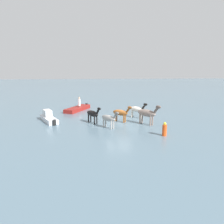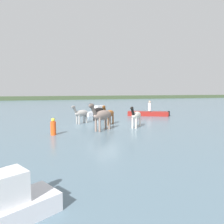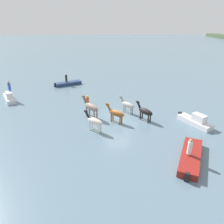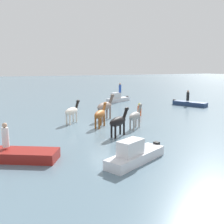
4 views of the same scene
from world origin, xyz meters
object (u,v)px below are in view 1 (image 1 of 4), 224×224
(boat_dinghy_port, at_px, (78,109))
(person_spotter_bow, at_px, (79,102))
(horse_gray_outer, at_px, (121,113))
(horse_rear_stallion, at_px, (109,118))
(horse_pinto_flank, at_px, (147,113))
(boat_motor_center, at_px, (49,118))
(horse_lead, at_px, (137,109))
(horse_mid_herd, at_px, (93,114))
(buoy_channel_marker, at_px, (165,130))

(boat_dinghy_port, relative_size, person_spotter_bow, 3.98)
(horse_gray_outer, bearing_deg, horse_rear_stallion, -81.92)
(horse_pinto_flank, distance_m, boat_motor_center, 10.15)
(boat_dinghy_port, bearing_deg, horse_lead, 82.05)
(horse_mid_herd, distance_m, boat_dinghy_port, 6.98)
(horse_lead, xyz_separation_m, boat_motor_center, (-0.61, 9.50, -0.67))
(horse_lead, xyz_separation_m, horse_mid_herd, (-1.81, 4.89, -0.00))
(horse_mid_herd, height_order, boat_motor_center, horse_mid_herd)
(horse_mid_herd, bearing_deg, horse_rear_stallion, 1.78)
(boat_motor_center, bearing_deg, horse_gray_outer, -124.81)
(horse_lead, xyz_separation_m, boat_dinghy_port, (4.84, 6.85, -0.80))
(horse_lead, height_order, person_spotter_bow, person_spotter_bow)
(boat_dinghy_port, height_order, buoy_channel_marker, buoy_channel_marker)
(horse_gray_outer, relative_size, horse_pinto_flank, 0.82)
(boat_motor_center, bearing_deg, horse_rear_stallion, -144.72)
(horse_pinto_flank, xyz_separation_m, boat_motor_center, (2.32, 9.84, -0.84))
(horse_rear_stallion, relative_size, horse_mid_herd, 0.91)
(horse_lead, bearing_deg, buoy_channel_marker, -39.40)
(horse_mid_herd, bearing_deg, horse_lead, 75.67)
(horse_lead, height_order, buoy_channel_marker, horse_lead)
(horse_rear_stallion, relative_size, person_spotter_bow, 1.57)
(horse_rear_stallion, relative_size, buoy_channel_marker, 1.64)
(horse_lead, distance_m, buoy_channel_marker, 6.49)
(person_spotter_bow, bearing_deg, boat_dinghy_port, 111.21)
(horse_pinto_flank, height_order, boat_motor_center, horse_pinto_flank)
(boat_dinghy_port, bearing_deg, person_spotter_bow, 138.49)
(horse_pinto_flank, distance_m, horse_rear_stallion, 3.90)
(person_spotter_bow, distance_m, buoy_channel_marker, 13.59)
(horse_pinto_flank, height_order, buoy_channel_marker, horse_pinto_flank)
(horse_gray_outer, distance_m, buoy_channel_marker, 5.62)
(horse_gray_outer, relative_size, horse_mid_herd, 0.93)
(horse_pinto_flank, height_order, horse_lead, horse_pinto_flank)
(horse_gray_outer, distance_m, person_spotter_bow, 7.99)
(horse_gray_outer, distance_m, boat_dinghy_port, 8.09)
(horse_gray_outer, height_order, horse_pinto_flank, horse_pinto_flank)
(horse_pinto_flank, height_order, horse_rear_stallion, horse_pinto_flank)
(horse_lead, bearing_deg, boat_dinghy_port, -172.00)
(horse_mid_herd, bearing_deg, buoy_channel_marker, 16.49)
(boat_dinghy_port, relative_size, buoy_channel_marker, 4.15)
(horse_pinto_flank, bearing_deg, horse_lead, 148.65)
(buoy_channel_marker, bearing_deg, boat_motor_center, 60.63)
(horse_mid_herd, relative_size, boat_motor_center, 0.57)
(boat_dinghy_port, bearing_deg, horse_pinto_flank, 70.12)
(horse_rear_stallion, xyz_separation_m, boat_dinghy_port, (8.61, 3.40, -0.75))
(horse_rear_stallion, bearing_deg, boat_motor_center, -157.47)
(boat_motor_center, relative_size, buoy_channel_marker, 3.18)
(horse_rear_stallion, height_order, boat_dinghy_port, horse_rear_stallion)
(horse_gray_outer, height_order, horse_mid_herd, horse_mid_herd)
(horse_gray_outer, bearing_deg, buoy_channel_marker, -17.91)
(horse_gray_outer, distance_m, boat_motor_center, 7.55)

